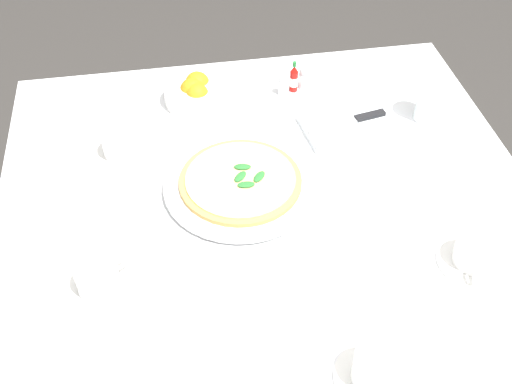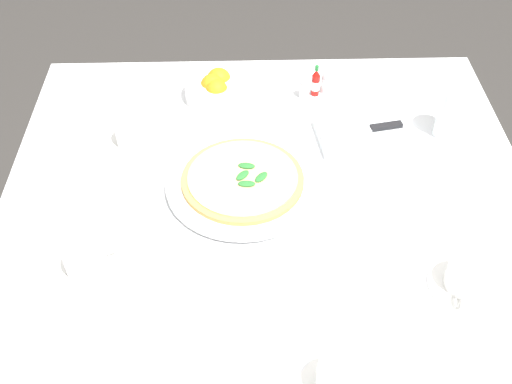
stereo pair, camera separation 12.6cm
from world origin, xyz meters
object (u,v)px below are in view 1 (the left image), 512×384
Objects in this scene: dinner_knife at (350,121)px; pepper_shaker at (304,79)px; hot_sauce_bottle at (294,79)px; citrus_bowl at (195,92)px; water_glass_near_left at (432,99)px; coffee_cup_right_edge at (98,279)px; salt_shaker at (283,85)px; pizza at (241,180)px; pizza_plate at (241,185)px; coffee_cup_far_right at (120,146)px; coffee_cup_center_back at (376,370)px; napkin_folded at (351,125)px; coffee_cup_left_edge at (475,254)px.

pepper_shaker reaches higher than dinner_knife.
citrus_bowl is at bearing 1.26° from hot_sauce_bottle.
coffee_cup_right_edge is at bearing 26.42° from water_glass_near_left.
hot_sauce_bottle is 1.48× the size of salt_shaker.
dinner_knife is at bearing -150.91° from pizza.
hot_sauce_bottle is at bearing -119.23° from pizza_plate.
dinner_knife reaches higher than pizza_plate.
citrus_bowl reaches higher than dinner_knife.
coffee_cup_right_edge is 1.08× the size of water_glass_near_left.
coffee_cup_right_edge reaches higher than pepper_shaker.
coffee_cup_right_edge reaches higher than dinner_knife.
coffee_cup_far_right is 2.36× the size of salt_shaker.
coffee_cup_right_edge is 0.75m from pepper_shaker.
salt_shaker is (0.03, 0.01, -0.01)m from hot_sauce_bottle.
citrus_bowl is at bearing 3.22° from pepper_shaker.
coffee_cup_center_back reaches higher than dinner_knife.
hot_sauce_bottle reaches higher than napkin_folded.
salt_shaker is at bearing -129.78° from coffee_cup_right_edge.
coffee_cup_center_back reaches higher than pizza_plate.
coffee_cup_right_edge reaches higher than pizza_plate.
dinner_knife is 0.21m from salt_shaker.
napkin_folded is at bearing 111.63° from pepper_shaker.
coffee_cup_far_right is 1.00× the size of coffee_cup_center_back.
dinner_knife is at bearing 119.45° from hot_sauce_bottle.
pizza_plate is 1.26× the size of pizza.
water_glass_near_left reaches higher than pizza_plate.
pepper_shaker is (-0.03, -0.01, -0.01)m from hot_sauce_bottle.
coffee_cup_center_back is 0.82m from citrus_bowl.
salt_shaker is 0.06m from pepper_shaker.
coffee_cup_center_back is (-0.43, 0.26, 0.00)m from coffee_cup_right_edge.
napkin_folded is (0.11, -0.43, -0.02)m from coffee_cup_left_edge.
coffee_cup_far_right is 0.49m from pepper_shaker.
coffee_cup_left_edge is 1.57× the size of hot_sauce_bottle.
pepper_shaker is at bearing -160.35° from salt_shaker.
pepper_shaker is at bearing -157.53° from coffee_cup_far_right.
coffee_cup_right_edge is at bearing 36.68° from pizza_plate.
coffee_cup_far_right reaches higher than pepper_shaker.
pizza is 0.51m from water_glass_near_left.
pizza is at bearing 22.35° from napkin_folded.
pizza is 1.97× the size of coffee_cup_right_edge.
coffee_cup_center_back is 1.02× the size of coffee_cup_left_edge.
pizza is 1.71× the size of citrus_bowl.
coffee_cup_center_back reaches higher than pizza.
water_glass_near_left is at bearing 150.81° from hot_sauce_bottle.
water_glass_near_left is 1.45× the size of hot_sauce_bottle.
hot_sauce_bottle is (-0.18, -0.33, 0.01)m from pizza.
coffee_cup_center_back is 0.80m from hot_sauce_bottle.
pizza reaches higher than pizza_plate.
dinner_knife is 0.20m from hot_sauce_bottle.
water_glass_near_left reaches higher than dinner_knife.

